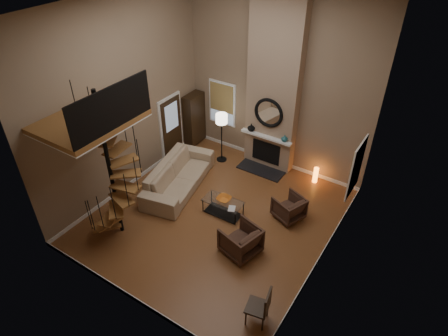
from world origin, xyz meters
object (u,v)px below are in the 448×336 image
Objects in this scene: hutch at (194,119)px; floor_lamp at (222,122)px; sofa at (179,175)px; coffee_table at (223,206)px; side_chair at (262,306)px; armchair_near at (290,209)px; accent_lamp at (316,175)px; armchair_far at (243,242)px.

hutch is 1.53m from floor_lamp.
floor_lamp is (1.40, -0.42, 0.46)m from hutch.
coffee_table is (1.80, -0.33, -0.11)m from sofa.
coffee_table is 3.45m from side_chair.
coffee_table is (2.89, -2.63, -0.67)m from hutch.
sofa is 2.17m from floor_lamp.
armchair_near is 1.41× the size of accent_lamp.
hutch is at bearing 137.69° from coffee_table.
hutch reaches higher than sofa.
hutch reaches higher than accent_lamp.
floor_lamp is 3.25× the size of accent_lamp.
hutch is at bearing -116.27° from armchair_far.
coffee_table is at bearing -42.31° from hutch.
armchair_far reaches higher than armchair_near.
armchair_near is at bearing 104.72° from side_chair.
armchair_near is at bearing -24.02° from floor_lamp.
armchair_far is 1.64× the size of accent_lamp.
armchair_far is 1.51m from coffee_table.
sofa is at bearing -144.09° from accent_lamp.
accent_lamp is at bearing -156.61° from armchair_near.
hutch reaches higher than side_chair.
floor_lamp is at bearing 123.96° from coffee_table.
coffee_table is 2.90m from floor_lamp.
armchair_far is 0.50× the size of floor_lamp.
side_chair reaches higher than armchair_near.
sofa is (1.09, -2.31, -0.55)m from hutch.
side_chair is at bearing -80.05° from accent_lamp.
armchair_far is (4.08, -3.57, -0.60)m from hutch.
floor_lamp reaches higher than armchair_far.
sofa reaches higher than accent_lamp.
coffee_table is 0.66× the size of floor_lamp.
floor_lamp is at bearing 130.86° from side_chair.
coffee_table is at bearing -119.64° from accent_lamp.
accent_lamp is at bearing -66.54° from sofa.
sofa reaches higher than armchair_near.
accent_lamp is (1.58, 2.77, -0.03)m from coffee_table.
floor_lamp is (0.31, 1.89, 1.02)m from sofa.
coffee_table is 2.13× the size of accent_lamp.
coffee_table is at bearing 136.23° from side_chair.
armchair_far is 4.27m from floor_lamp.
armchair_far reaches higher than coffee_table.
armchair_near is at bearing -88.16° from accent_lamp.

